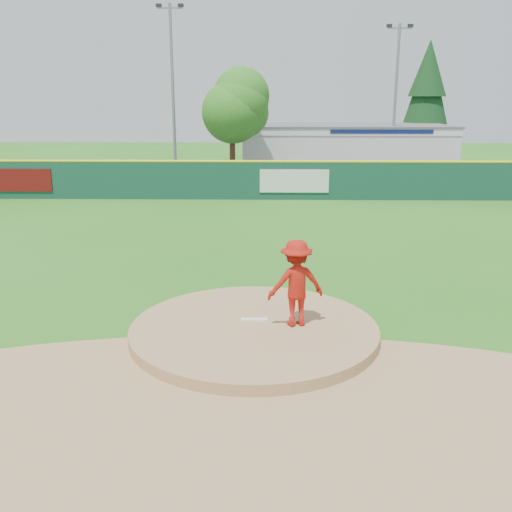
{
  "coord_description": "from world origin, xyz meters",
  "views": [
    {
      "loc": [
        0.3,
        -11.78,
        5.08
      ],
      "look_at": [
        0.0,
        2.0,
        1.3
      ],
      "focal_mm": 40.0,
      "sensor_mm": 36.0,
      "label": 1
    }
  ],
  "objects_px": {
    "playground_slide": "(21,173)",
    "deciduous_tree": "(232,109)",
    "light_pole_right": "(396,93)",
    "pitcher": "(296,283)",
    "pool_building_grp": "(344,147)",
    "conifer_tree": "(427,94)",
    "van": "(221,176)",
    "light_pole_left": "(173,85)"
  },
  "relations": [
    {
      "from": "playground_slide",
      "to": "deciduous_tree",
      "type": "xyz_separation_m",
      "value": [
        13.19,
        1.39,
        3.86
      ]
    },
    {
      "from": "deciduous_tree",
      "to": "light_pole_right",
      "type": "bearing_deg",
      "value": 19.98
    },
    {
      "from": "playground_slide",
      "to": "pitcher",
      "type": "bearing_deg",
      "value": -55.62
    },
    {
      "from": "pool_building_grp",
      "to": "conifer_tree",
      "type": "relative_size",
      "value": 1.6
    },
    {
      "from": "van",
      "to": "playground_slide",
      "type": "height_order",
      "value": "playground_slide"
    },
    {
      "from": "pitcher",
      "to": "pool_building_grp",
      "type": "relative_size",
      "value": 0.13
    },
    {
      "from": "pool_building_grp",
      "to": "light_pole_left",
      "type": "bearing_deg",
      "value": -157.4
    },
    {
      "from": "van",
      "to": "light_pole_left",
      "type": "relative_size",
      "value": 0.44
    },
    {
      "from": "light_pole_left",
      "to": "conifer_tree",
      "type": "bearing_deg",
      "value": 25.35
    },
    {
      "from": "pool_building_grp",
      "to": "van",
      "type": "bearing_deg",
      "value": -130.64
    },
    {
      "from": "light_pole_left",
      "to": "pitcher",
      "type": "bearing_deg",
      "value": -75.59
    },
    {
      "from": "playground_slide",
      "to": "light_pole_right",
      "type": "height_order",
      "value": "light_pole_right"
    },
    {
      "from": "playground_slide",
      "to": "deciduous_tree",
      "type": "distance_m",
      "value": 13.82
    },
    {
      "from": "pool_building_grp",
      "to": "deciduous_tree",
      "type": "distance_m",
      "value": 11.01
    },
    {
      "from": "pool_building_grp",
      "to": "light_pole_left",
      "type": "xyz_separation_m",
      "value": [
        -12.0,
        -4.99,
        4.39
      ]
    },
    {
      "from": "pitcher",
      "to": "deciduous_tree",
      "type": "height_order",
      "value": "deciduous_tree"
    },
    {
      "from": "pitcher",
      "to": "pool_building_grp",
      "type": "height_order",
      "value": "pool_building_grp"
    },
    {
      "from": "deciduous_tree",
      "to": "pitcher",
      "type": "bearing_deg",
      "value": -83.33
    },
    {
      "from": "conifer_tree",
      "to": "light_pole_left",
      "type": "bearing_deg",
      "value": -154.65
    },
    {
      "from": "pool_building_grp",
      "to": "deciduous_tree",
      "type": "height_order",
      "value": "deciduous_tree"
    },
    {
      "from": "pitcher",
      "to": "playground_slide",
      "type": "distance_m",
      "value": 28.53
    },
    {
      "from": "deciduous_tree",
      "to": "light_pole_left",
      "type": "relative_size",
      "value": 0.67
    },
    {
      "from": "deciduous_tree",
      "to": "light_pole_left",
      "type": "bearing_deg",
      "value": 153.43
    },
    {
      "from": "pitcher",
      "to": "van",
      "type": "bearing_deg",
      "value": -95.72
    },
    {
      "from": "light_pole_left",
      "to": "light_pole_right",
      "type": "height_order",
      "value": "light_pole_left"
    },
    {
      "from": "light_pole_left",
      "to": "playground_slide",
      "type": "bearing_deg",
      "value": -159.78
    },
    {
      "from": "pool_building_grp",
      "to": "light_pole_right",
      "type": "height_order",
      "value": "light_pole_right"
    },
    {
      "from": "pitcher",
      "to": "van",
      "type": "height_order",
      "value": "pitcher"
    },
    {
      "from": "conifer_tree",
      "to": "pool_building_grp",
      "type": "bearing_deg",
      "value": -150.22
    },
    {
      "from": "light_pole_left",
      "to": "light_pole_right",
      "type": "distance_m",
      "value": 15.14
    },
    {
      "from": "pitcher",
      "to": "light_pole_left",
      "type": "distance_m",
      "value": 28.22
    },
    {
      "from": "deciduous_tree",
      "to": "light_pole_right",
      "type": "relative_size",
      "value": 0.74
    },
    {
      "from": "pitcher",
      "to": "light_pole_left",
      "type": "height_order",
      "value": "light_pole_left"
    },
    {
      "from": "van",
      "to": "pool_building_grp",
      "type": "xyz_separation_m",
      "value": [
        8.51,
        9.91,
        0.97
      ]
    },
    {
      "from": "pitcher",
      "to": "conifer_tree",
      "type": "bearing_deg",
      "value": -123.15
    },
    {
      "from": "van",
      "to": "conifer_tree",
      "type": "xyz_separation_m",
      "value": [
        15.51,
        13.92,
        4.85
      ]
    },
    {
      "from": "deciduous_tree",
      "to": "light_pole_right",
      "type": "xyz_separation_m",
      "value": [
        11.0,
        4.0,
        0.99
      ]
    },
    {
      "from": "playground_slide",
      "to": "light_pole_right",
      "type": "distance_m",
      "value": 25.25
    },
    {
      "from": "pool_building_grp",
      "to": "conifer_tree",
      "type": "xyz_separation_m",
      "value": [
        7.0,
        4.01,
        3.88
      ]
    },
    {
      "from": "pitcher",
      "to": "playground_slide",
      "type": "xyz_separation_m",
      "value": [
        -16.11,
        23.54,
        -0.52
      ]
    },
    {
      "from": "playground_slide",
      "to": "light_pole_right",
      "type": "relative_size",
      "value": 0.25
    },
    {
      "from": "van",
      "to": "conifer_tree",
      "type": "distance_m",
      "value": 21.4
    }
  ]
}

